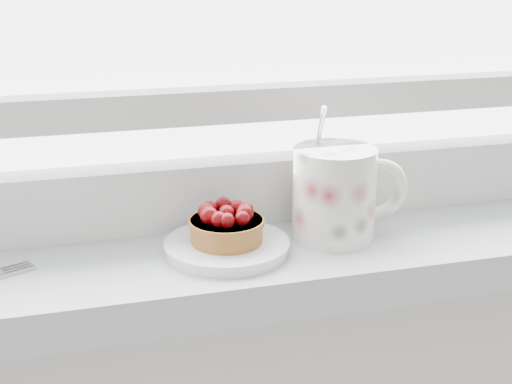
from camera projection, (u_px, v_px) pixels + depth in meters
name	position (u px, v px, depth m)	size (l,w,h in m)	color
saucer	(227.00, 247.00, 0.70)	(0.12, 0.12, 0.01)	white
raspberry_tart	(226.00, 225.00, 0.69)	(0.07, 0.07, 0.04)	brown
floral_mug	(337.00, 191.00, 0.73)	(0.13, 0.09, 0.14)	white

